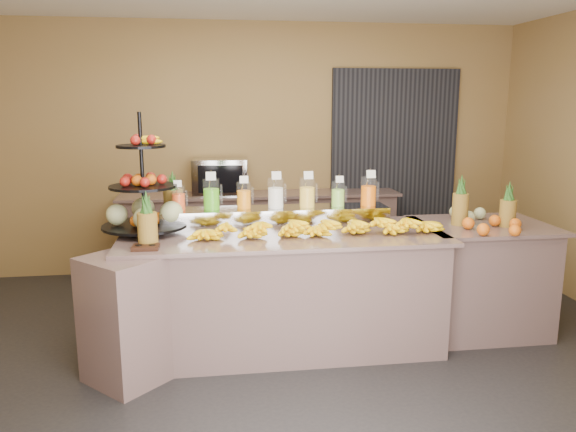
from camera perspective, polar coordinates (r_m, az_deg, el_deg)
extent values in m
plane|color=black|center=(4.39, 0.09, -14.57)|extent=(6.00, 6.00, 0.00)
cube|color=olive|center=(6.46, -3.08, 6.83)|extent=(6.00, 0.02, 2.80)
cube|color=black|center=(6.76, 10.68, 5.15)|extent=(1.50, 0.06, 2.20)
cube|color=#A27975|center=(4.49, -0.46, -7.73)|extent=(2.40, 0.90, 0.90)
cube|color=#A27975|center=(4.36, -0.47, -1.95)|extent=(2.50, 1.00, 0.03)
cube|color=#A27975|center=(4.12, -15.98, -10.00)|extent=(0.71, 0.71, 0.90)
cube|color=#A27975|center=(5.08, 18.87, -6.06)|extent=(1.00, 0.80, 0.90)
cube|color=#A27975|center=(4.96, 19.22, -0.93)|extent=(1.08, 0.88, 0.03)
cube|color=#A27975|center=(6.35, -2.78, -1.94)|extent=(3.00, 0.50, 0.90)
cube|color=#A27975|center=(6.26, -2.83, 2.20)|extent=(3.10, 0.55, 0.03)
cube|color=gray|center=(4.61, -1.25, -0.06)|extent=(1.85, 0.30, 0.15)
cylinder|color=silver|center=(4.55, -11.06, 1.79)|extent=(0.11, 0.11, 0.20)
cylinder|color=#DC4515|center=(4.56, -11.05, 1.40)|extent=(0.10, 0.10, 0.13)
cylinder|color=gray|center=(4.55, -11.25, 2.35)|extent=(0.01, 0.01, 0.23)
cube|color=white|center=(4.48, -11.15, 3.25)|extent=(0.06, 0.02, 0.05)
cylinder|color=silver|center=(4.54, -7.80, 2.19)|extent=(0.13, 0.13, 0.24)
cylinder|color=#44AF14|center=(4.55, -7.78, 1.71)|extent=(0.12, 0.12, 0.17)
cylinder|color=gray|center=(4.54, -8.03, 2.90)|extent=(0.01, 0.01, 0.29)
cube|color=white|center=(4.46, -7.85, 4.04)|extent=(0.08, 0.02, 0.07)
cylinder|color=silver|center=(4.55, -4.51, 2.10)|extent=(0.12, 0.12, 0.21)
cylinder|color=orange|center=(4.56, -4.51, 1.67)|extent=(0.11, 0.11, 0.15)
cylinder|color=gray|center=(4.55, -4.72, 2.72)|extent=(0.01, 0.01, 0.25)
cube|color=white|center=(4.48, -4.50, 3.71)|extent=(0.07, 0.02, 0.06)
cylinder|color=silver|center=(4.57, -1.26, 2.33)|extent=(0.13, 0.13, 0.24)
cylinder|color=white|center=(4.58, -1.26, 1.86)|extent=(0.12, 0.12, 0.16)
cylinder|color=gray|center=(4.57, -1.48, 3.02)|extent=(0.01, 0.01, 0.28)
cube|color=white|center=(4.49, -1.18, 4.14)|extent=(0.08, 0.02, 0.07)
cylinder|color=silver|center=(4.61, 1.95, 2.39)|extent=(0.13, 0.13, 0.24)
cylinder|color=yellow|center=(4.62, 1.95, 1.93)|extent=(0.12, 0.12, 0.16)
cylinder|color=gray|center=(4.61, 1.74, 3.07)|extent=(0.01, 0.01, 0.28)
cube|color=white|center=(4.53, 2.10, 4.16)|extent=(0.08, 0.02, 0.06)
cylinder|color=silver|center=(4.66, 5.10, 2.25)|extent=(0.11, 0.11, 0.20)
cylinder|color=#8DD045|center=(4.67, 5.09, 1.85)|extent=(0.10, 0.10, 0.14)
cylinder|color=gray|center=(4.66, 4.92, 2.82)|extent=(0.01, 0.01, 0.24)
cube|color=white|center=(4.60, 5.27, 3.73)|extent=(0.06, 0.02, 0.06)
cylinder|color=silver|center=(4.73, 8.18, 2.51)|extent=(0.13, 0.13, 0.24)
cylinder|color=#F96600|center=(4.73, 8.17, 2.06)|extent=(0.12, 0.12, 0.16)
cylinder|color=gray|center=(4.72, 7.98, 3.17)|extent=(0.01, 0.01, 0.28)
cube|color=white|center=(4.65, 8.44, 4.24)|extent=(0.08, 0.02, 0.06)
ellipsoid|color=yellow|center=(4.24, -8.28, -1.56)|extent=(0.24, 0.18, 0.10)
ellipsoid|color=yellow|center=(4.25, -4.41, -1.45)|extent=(0.24, 0.18, 0.10)
ellipsoid|color=yellow|center=(4.28, -0.58, -1.33)|extent=(0.24, 0.18, 0.10)
ellipsoid|color=yellow|center=(4.32, 3.19, -1.21)|extent=(0.24, 0.18, 0.10)
ellipsoid|color=yellow|center=(4.39, 6.86, -1.09)|extent=(0.24, 0.18, 0.10)
ellipsoid|color=yellow|center=(4.47, 10.42, -0.97)|extent=(0.24, 0.18, 0.10)
ellipsoid|color=yellow|center=(4.56, 13.83, -0.85)|extent=(0.24, 0.18, 0.10)
ellipsoid|color=yellow|center=(4.23, -5.97, -0.59)|extent=(0.20, 0.16, 0.09)
ellipsoid|color=yellow|center=(4.24, -2.88, -0.50)|extent=(0.20, 0.16, 0.09)
ellipsoid|color=yellow|center=(4.27, 0.18, -0.41)|extent=(0.20, 0.16, 0.09)
ellipsoid|color=yellow|center=(4.31, 3.20, -0.32)|extent=(0.20, 0.16, 0.09)
ellipsoid|color=yellow|center=(4.36, 6.16, -0.23)|extent=(0.20, 0.16, 0.09)
ellipsoid|color=yellow|center=(4.42, 9.04, -0.15)|extent=(0.20, 0.16, 0.09)
ellipsoid|color=yellow|center=(4.49, 11.84, -0.06)|extent=(0.20, 0.16, 0.09)
cylinder|color=black|center=(4.45, -14.58, 4.24)|extent=(0.03, 0.03, 0.93)
cylinder|color=black|center=(4.52, -14.32, -0.95)|extent=(0.75, 0.75, 0.02)
cylinder|color=black|center=(4.47, -14.52, 2.92)|extent=(0.58, 0.58, 0.02)
cylinder|color=black|center=(4.43, -14.72, 6.88)|extent=(0.42, 0.42, 0.02)
sphere|color=#B9B87F|center=(4.49, -11.76, 0.34)|extent=(0.18, 0.18, 0.18)
sphere|color=maroon|center=(4.45, -12.70, 3.64)|extent=(0.08, 0.08, 0.08)
sphere|color=#D96113|center=(4.52, -15.65, -0.29)|extent=(0.09, 0.09, 0.09)
cube|color=black|center=(4.01, -14.27, -3.10)|extent=(0.19, 0.14, 0.03)
cylinder|color=brown|center=(4.08, -14.07, -1.31)|extent=(0.14, 0.14, 0.24)
cone|color=#194617|center=(4.04, -14.21, 1.43)|extent=(0.07, 0.07, 0.16)
cylinder|color=brown|center=(4.72, -11.55, 0.88)|extent=(0.16, 0.16, 0.29)
cone|color=#194617|center=(4.68, -11.66, 3.61)|extent=(0.08, 0.08, 0.16)
cylinder|color=brown|center=(4.84, 17.08, 0.66)|extent=(0.14, 0.14, 0.26)
cylinder|color=brown|center=(4.91, 21.41, 0.27)|extent=(0.13, 0.13, 0.22)
ellipsoid|color=#D96113|center=(4.69, 20.23, -0.90)|extent=(0.39, 0.26, 0.10)
cube|color=gray|center=(6.20, -6.92, 4.01)|extent=(0.61, 0.44, 0.39)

